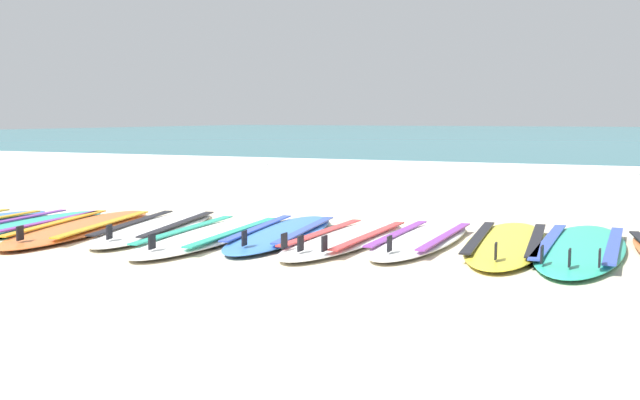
% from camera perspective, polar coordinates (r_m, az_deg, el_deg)
% --- Properties ---
extents(ground_plane, '(80.00, 80.00, 0.00)m').
position_cam_1_polar(ground_plane, '(6.79, -1.03, -2.47)').
color(ground_plane, beige).
extents(sea, '(80.00, 60.00, 0.10)m').
position_cam_1_polar(sea, '(44.07, 20.78, 4.41)').
color(sea, teal).
rests_on(sea, ground).
extents(wave_foam_strip, '(80.00, 1.31, 0.11)m').
position_cam_1_polar(wave_foam_strip, '(14.93, 13.27, 2.23)').
color(wave_foam_strip, white).
rests_on(wave_foam_strip, ground).
extents(surfboard_1, '(0.81, 2.15, 0.18)m').
position_cam_1_polar(surfboard_1, '(7.59, -19.96, -1.66)').
color(surfboard_1, '#2DB793').
rests_on(surfboard_1, ground).
extents(surfboard_2, '(1.20, 2.55, 0.18)m').
position_cam_1_polar(surfboard_2, '(7.25, -16.82, -1.89)').
color(surfboard_2, orange).
rests_on(surfboard_2, ground).
extents(surfboard_3, '(1.12, 2.42, 0.18)m').
position_cam_1_polar(surfboard_3, '(7.10, -11.70, -1.92)').
color(surfboard_3, white).
rests_on(surfboard_3, ground).
extents(surfboard_4, '(0.90, 2.50, 0.18)m').
position_cam_1_polar(surfboard_4, '(6.57, -7.90, -2.49)').
color(surfboard_4, white).
rests_on(surfboard_4, ground).
extents(surfboard_5, '(0.93, 2.34, 0.18)m').
position_cam_1_polar(surfboard_5, '(6.62, -2.77, -2.38)').
color(surfboard_5, '#3875CC').
rests_on(surfboard_5, ground).
extents(surfboard_6, '(0.62, 2.27, 0.18)m').
position_cam_1_polar(surfboard_6, '(6.33, 1.88, -2.76)').
color(surfboard_6, white).
rests_on(surfboard_6, ground).
extents(surfboard_7, '(0.61, 2.15, 0.18)m').
position_cam_1_polar(surfboard_7, '(6.33, 7.30, -2.82)').
color(surfboard_7, white).
rests_on(surfboard_7, ground).
extents(surfboard_8, '(0.87, 2.45, 0.18)m').
position_cam_1_polar(surfboard_8, '(6.27, 13.31, -3.01)').
color(surfboard_8, yellow).
rests_on(surfboard_8, ground).
extents(surfboard_9, '(0.74, 2.56, 0.18)m').
position_cam_1_polar(surfboard_9, '(6.19, 18.25, -3.27)').
color(surfboard_9, '#2DB793').
rests_on(surfboard_9, ground).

